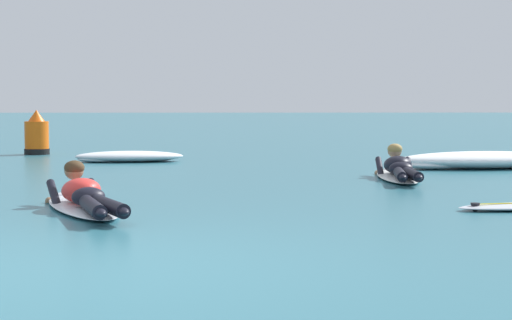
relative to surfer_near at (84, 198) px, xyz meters
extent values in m
plane|color=#2D6B7A|center=(0.53, 6.88, -0.13)|extent=(120.00, 120.00, 0.00)
ellipsoid|color=silver|center=(-0.04, 0.10, -0.10)|extent=(1.36, 2.39, 0.07)
ellipsoid|color=silver|center=(-0.42, 1.15, -0.09)|extent=(0.27, 0.26, 0.06)
ellipsoid|color=red|center=(-0.06, 0.15, 0.07)|extent=(0.60, 0.76, 0.35)
ellipsoid|color=black|center=(0.08, -0.21, 0.04)|extent=(0.42, 0.38, 0.20)
cylinder|color=black|center=(0.21, -0.81, 0.01)|extent=(0.40, 0.92, 0.14)
ellipsoid|color=black|center=(0.35, -1.25, 0.01)|extent=(0.17, 0.24, 0.08)
cylinder|color=black|center=(0.36, -0.76, 0.01)|extent=(0.50, 0.90, 0.14)
ellipsoid|color=black|center=(0.55, -1.18, 0.01)|extent=(0.17, 0.24, 0.08)
cylinder|color=black|center=(-0.39, 0.42, -0.01)|extent=(0.27, 0.54, 0.32)
sphere|color=#8C6647|center=(-0.51, 0.75, -0.11)|extent=(0.09, 0.09, 0.09)
cylinder|color=black|center=(0.03, 0.55, -0.01)|extent=(0.27, 0.54, 0.32)
sphere|color=#8C6647|center=(-0.09, 0.87, -0.11)|extent=(0.09, 0.09, 0.09)
sphere|color=#8C6647|center=(-0.19, 0.52, 0.25)|extent=(0.21, 0.21, 0.21)
ellipsoid|color=#47331E|center=(-0.18, 0.50, 0.28)|extent=(0.28, 0.26, 0.16)
ellipsoid|color=white|center=(3.92, 3.68, -0.10)|extent=(0.69, 2.35, 0.07)
ellipsoid|color=white|center=(3.99, 4.79, -0.09)|extent=(0.21, 0.21, 0.06)
ellipsoid|color=black|center=(3.92, 3.73, 0.07)|extent=(0.44, 0.65, 0.34)
ellipsoid|color=black|center=(3.90, 3.37, 0.04)|extent=(0.36, 0.30, 0.20)
cylinder|color=black|center=(3.79, 2.79, 0.01)|extent=(0.24, 0.88, 0.14)
ellipsoid|color=black|center=(3.74, 2.35, 0.01)|extent=(0.11, 0.23, 0.08)
cylinder|color=black|center=(3.95, 2.78, 0.01)|extent=(0.14, 0.87, 0.14)
ellipsoid|color=black|center=(3.95, 2.34, 0.01)|extent=(0.11, 0.23, 0.08)
cylinder|color=black|center=(3.73, 4.10, -0.01)|extent=(0.12, 0.57, 0.33)
sphere|color=tan|center=(3.75, 4.47, -0.11)|extent=(0.09, 0.09, 0.09)
cylinder|color=black|center=(4.16, 4.05, -0.01)|extent=(0.12, 0.57, 0.33)
sphere|color=tan|center=(4.18, 4.40, -0.11)|extent=(0.09, 0.09, 0.09)
sphere|color=tan|center=(3.95, 4.11, 0.25)|extent=(0.21, 0.21, 0.21)
ellipsoid|color=#AD894C|center=(3.95, 4.09, 0.28)|extent=(0.23, 0.21, 0.16)
cone|color=black|center=(4.04, -0.10, -0.13)|extent=(0.12, 0.12, 0.16)
ellipsoid|color=white|center=(5.74, 5.65, 0.01)|extent=(3.05, 1.39, 0.28)
ellipsoid|color=white|center=(4.86, 5.46, -0.05)|extent=(1.12, 0.67, 0.16)
ellipsoid|color=white|center=(-0.38, 7.37, -0.03)|extent=(2.04, 1.00, 0.20)
ellipsoid|color=white|center=(0.10, 7.54, -0.06)|extent=(0.71, 0.42, 0.14)
ellipsoid|color=white|center=(-0.96, 7.24, -0.08)|extent=(0.77, 0.53, 0.11)
cylinder|color=#EA5B0F|center=(-2.56, 9.62, 0.21)|extent=(0.50, 0.50, 0.69)
cone|color=#EA5B0F|center=(-2.56, 9.62, 0.68)|extent=(0.35, 0.35, 0.24)
cylinder|color=black|center=(-2.56, 9.62, -0.07)|extent=(0.52, 0.52, 0.12)
camera|label=1|loc=(1.54, -9.33, 1.02)|focal=63.65mm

